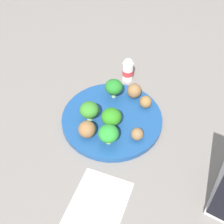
{
  "coord_description": "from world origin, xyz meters",
  "views": [
    {
      "loc": [
        -0.52,
        -0.14,
        0.62
      ],
      "look_at": [
        0.0,
        0.0,
        0.04
      ],
      "focal_mm": 46.7,
      "sensor_mm": 36.0,
      "label": 1
    }
  ],
  "objects_px": {
    "fork": "(90,200)",
    "broccoli_floret_front_right": "(109,134)",
    "broccoli_floret_mid_right": "(111,117)",
    "knife": "(105,206)",
    "broccoli_floret_far_rim": "(114,87)",
    "meatball_mid_left": "(134,91)",
    "napkin": "(97,207)",
    "meatball_front_left": "(137,134)",
    "broccoli_floret_near_rim": "(89,110)",
    "meatball_center": "(87,129)",
    "yogurt_bottle": "(128,71)",
    "plate": "(112,119)",
    "meatball_back_left": "(146,102)"
  },
  "relations": [
    {
      "from": "broccoli_floret_near_rim",
      "to": "fork",
      "type": "relative_size",
      "value": 0.49
    },
    {
      "from": "broccoli_floret_far_rim",
      "to": "fork",
      "type": "xyz_separation_m",
      "value": [
        -0.33,
        -0.04,
        -0.05
      ]
    },
    {
      "from": "knife",
      "to": "broccoli_floret_near_rim",
      "type": "bearing_deg",
      "value": 26.02
    },
    {
      "from": "plate",
      "to": "fork",
      "type": "bearing_deg",
      "value": -175.69
    },
    {
      "from": "broccoli_floret_mid_right",
      "to": "plate",
      "type": "bearing_deg",
      "value": 12.64
    },
    {
      "from": "broccoli_floret_far_rim",
      "to": "fork",
      "type": "bearing_deg",
      "value": -173.82
    },
    {
      "from": "broccoli_floret_mid_right",
      "to": "knife",
      "type": "distance_m",
      "value": 0.23
    },
    {
      "from": "broccoli_floret_front_right",
      "to": "broccoli_floret_near_rim",
      "type": "xyz_separation_m",
      "value": [
        0.06,
        0.07,
        0.0
      ]
    },
    {
      "from": "broccoli_floret_near_rim",
      "to": "meatball_front_left",
      "type": "xyz_separation_m",
      "value": [
        -0.03,
        -0.14,
        -0.02
      ]
    },
    {
      "from": "broccoli_floret_far_rim",
      "to": "broccoli_floret_mid_right",
      "type": "bearing_deg",
      "value": -167.91
    },
    {
      "from": "meatball_mid_left",
      "to": "knife",
      "type": "xyz_separation_m",
      "value": [
        -0.35,
        -0.01,
        -0.03
      ]
    },
    {
      "from": "broccoli_floret_near_rim",
      "to": "yogurt_bottle",
      "type": "bearing_deg",
      "value": -14.91
    },
    {
      "from": "fork",
      "to": "broccoli_floret_front_right",
      "type": "bearing_deg",
      "value": 1.23
    },
    {
      "from": "broccoli_floret_far_rim",
      "to": "meatball_center",
      "type": "distance_m",
      "value": 0.16
    },
    {
      "from": "meatball_mid_left",
      "to": "meatball_back_left",
      "type": "bearing_deg",
      "value": -128.46
    },
    {
      "from": "meatball_front_left",
      "to": "napkin",
      "type": "relative_size",
      "value": 0.2
    },
    {
      "from": "broccoli_floret_mid_right",
      "to": "meatball_front_left",
      "type": "distance_m",
      "value": 0.08
    },
    {
      "from": "broccoli_floret_front_right",
      "to": "plate",
      "type": "bearing_deg",
      "value": 9.96
    },
    {
      "from": "meatball_center",
      "to": "meatball_back_left",
      "type": "bearing_deg",
      "value": -41.24
    },
    {
      "from": "plate",
      "to": "meatball_front_left",
      "type": "xyz_separation_m",
      "value": [
        -0.05,
        -0.08,
        0.02
      ]
    },
    {
      "from": "broccoli_floret_far_rim",
      "to": "meatball_back_left",
      "type": "distance_m",
      "value": 0.1
    },
    {
      "from": "meatball_mid_left",
      "to": "napkin",
      "type": "bearing_deg",
      "value": 179.33
    },
    {
      "from": "meatball_front_left",
      "to": "napkin",
      "type": "xyz_separation_m",
      "value": [
        -0.2,
        0.05,
        -0.03
      ]
    },
    {
      "from": "plate",
      "to": "meatball_front_left",
      "type": "distance_m",
      "value": 0.1
    },
    {
      "from": "knife",
      "to": "napkin",
      "type": "bearing_deg",
      "value": 107.36
    },
    {
      "from": "yogurt_bottle",
      "to": "meatball_mid_left",
      "type": "bearing_deg",
      "value": -155.29
    },
    {
      "from": "broccoli_floret_far_rim",
      "to": "broccoli_floret_front_right",
      "type": "xyz_separation_m",
      "value": [
        -0.17,
        -0.03,
        -0.0
      ]
    },
    {
      "from": "fork",
      "to": "meatball_center",
      "type": "bearing_deg",
      "value": 20.64
    },
    {
      "from": "meatball_center",
      "to": "meatball_mid_left",
      "type": "relative_size",
      "value": 1.05
    },
    {
      "from": "meatball_back_left",
      "to": "knife",
      "type": "bearing_deg",
      "value": 175.19
    },
    {
      "from": "broccoli_floret_front_right",
      "to": "fork",
      "type": "bearing_deg",
      "value": -178.77
    },
    {
      "from": "meatball_front_left",
      "to": "broccoli_floret_near_rim",
      "type": "bearing_deg",
      "value": 78.05
    },
    {
      "from": "plate",
      "to": "fork",
      "type": "xyz_separation_m",
      "value": [
        -0.25,
        -0.02,
        -0.0
      ]
    },
    {
      "from": "meatball_back_left",
      "to": "knife",
      "type": "distance_m",
      "value": 0.32
    },
    {
      "from": "broccoli_floret_near_rim",
      "to": "meatball_center",
      "type": "height_order",
      "value": "broccoli_floret_near_rim"
    },
    {
      "from": "broccoli_floret_mid_right",
      "to": "meatball_front_left",
      "type": "height_order",
      "value": "broccoli_floret_mid_right"
    },
    {
      "from": "broccoli_floret_front_right",
      "to": "napkin",
      "type": "xyz_separation_m",
      "value": [
        -0.17,
        -0.02,
        -0.05
      ]
    },
    {
      "from": "broccoli_floret_front_right",
      "to": "meatball_mid_left",
      "type": "bearing_deg",
      "value": -7.82
    },
    {
      "from": "napkin",
      "to": "broccoli_floret_mid_right",
      "type": "bearing_deg",
      "value": 7.45
    },
    {
      "from": "napkin",
      "to": "plate",
      "type": "bearing_deg",
      "value": 8.05
    },
    {
      "from": "broccoli_floret_far_rim",
      "to": "meatball_back_left",
      "type": "height_order",
      "value": "broccoli_floret_far_rim"
    },
    {
      "from": "meatball_mid_left",
      "to": "napkin",
      "type": "distance_m",
      "value": 0.36
    },
    {
      "from": "broccoli_floret_far_rim",
      "to": "plate",
      "type": "bearing_deg",
      "value": -168.12
    },
    {
      "from": "fork",
      "to": "knife",
      "type": "bearing_deg",
      "value": -96.01
    },
    {
      "from": "fork",
      "to": "yogurt_bottle",
      "type": "xyz_separation_m",
      "value": [
        0.43,
        0.02,
        0.03
      ]
    },
    {
      "from": "meatball_front_left",
      "to": "meatball_mid_left",
      "type": "distance_m",
      "value": 0.16
    },
    {
      "from": "broccoli_floret_mid_right",
      "to": "broccoli_floret_front_right",
      "type": "relative_size",
      "value": 0.98
    },
    {
      "from": "knife",
      "to": "meatball_mid_left",
      "type": "bearing_deg",
      "value": 2.26
    },
    {
      "from": "plate",
      "to": "meatball_back_left",
      "type": "height_order",
      "value": "meatball_back_left"
    },
    {
      "from": "broccoli_floret_far_rim",
      "to": "broccoli_floret_mid_right",
      "type": "xyz_separation_m",
      "value": [
        -0.11,
        -0.02,
        -0.0
      ]
    }
  ]
}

